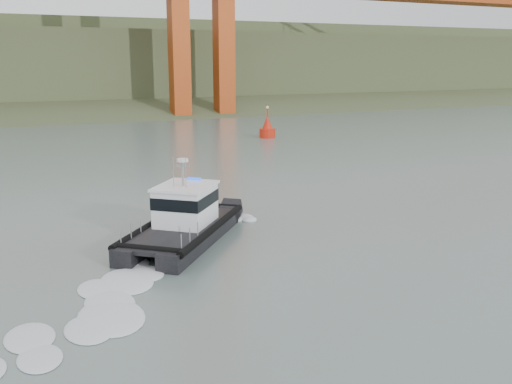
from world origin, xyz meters
The scene contains 4 objects.
ground centered at (0.00, 0.00, 0.00)m, with size 400.00×400.00×0.00m, color #556561.
headlands centered at (0.00, 125.50, 7.05)m, with size 500.00×105.36×27.12m.
patrol_boat centered at (-2.60, 9.77, 1.16)m, with size 8.85×9.51×4.63m.
nav_buoy centered at (20.00, 45.72, 1.10)m, with size 2.01×2.01×4.18m.
Camera 1 is at (-11.54, -18.57, 9.52)m, focal length 40.00 mm.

